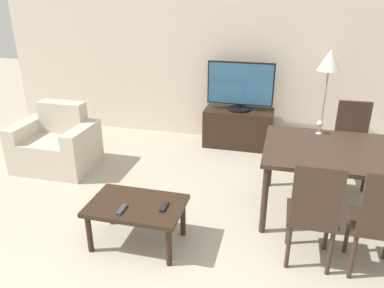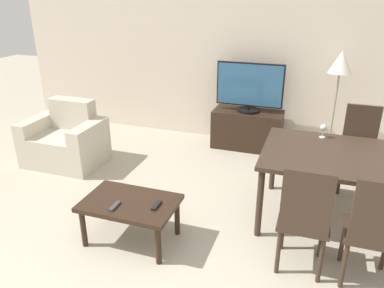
{
  "view_description": "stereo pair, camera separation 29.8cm",
  "coord_description": "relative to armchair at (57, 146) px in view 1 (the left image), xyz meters",
  "views": [
    {
      "loc": [
        0.83,
        -1.6,
        2.16
      ],
      "look_at": [
        -0.06,
        1.89,
        0.65
      ],
      "focal_mm": 35.0,
      "sensor_mm": 36.0,
      "label": 1
    },
    {
      "loc": [
        1.11,
        -1.52,
        2.16
      ],
      "look_at": [
        -0.06,
        1.89,
        0.65
      ],
      "focal_mm": 35.0,
      "sensor_mm": 36.0,
      "label": 2
    }
  ],
  "objects": [
    {
      "name": "wall_back",
      "position": [
        1.94,
        1.58,
        1.06
      ],
      "size": [
        7.08,
        0.06,
        2.7
      ],
      "color": "beige",
      "rests_on": "ground_plane"
    },
    {
      "name": "armchair",
      "position": [
        0.0,
        0.0,
        0.0
      ],
      "size": [
        0.97,
        0.7,
        0.81
      ],
      "color": "beige",
      "rests_on": "ground_plane"
    },
    {
      "name": "tv_stand",
      "position": [
        2.15,
        1.28,
        -0.02
      ],
      "size": [
        0.97,
        0.45,
        0.55
      ],
      "color": "black",
      "rests_on": "ground_plane"
    },
    {
      "name": "tv",
      "position": [
        2.15,
        1.28,
        0.59
      ],
      "size": [
        0.92,
        0.32,
        0.68
      ],
      "color": "black",
      "rests_on": "tv_stand"
    },
    {
      "name": "coffee_table",
      "position": [
        1.59,
        -1.23,
        0.06
      ],
      "size": [
        0.84,
        0.55,
        0.41
      ],
      "color": "black",
      "rests_on": "ground_plane"
    },
    {
      "name": "dining_table",
      "position": [
        3.32,
        -0.31,
        0.37
      ],
      "size": [
        1.41,
        1.06,
        0.73
      ],
      "color": "#38281E",
      "rests_on": "ground_plane"
    },
    {
      "name": "dining_chair_near",
      "position": [
        3.07,
        -1.15,
        0.23
      ],
      "size": [
        0.4,
        0.4,
        0.96
      ],
      "color": "#38281E",
      "rests_on": "ground_plane"
    },
    {
      "name": "dining_chair_far",
      "position": [
        3.57,
        0.53,
        0.23
      ],
      "size": [
        0.4,
        0.4,
        0.96
      ],
      "color": "#38281E",
      "rests_on": "ground_plane"
    },
    {
      "name": "dining_chair_near_right",
      "position": [
        3.57,
        -1.15,
        0.23
      ],
      "size": [
        0.4,
        0.4,
        0.96
      ],
      "color": "#38281E",
      "rests_on": "ground_plane"
    },
    {
      "name": "floor_lamp",
      "position": [
        3.28,
        1.18,
        0.94
      ],
      "size": [
        0.29,
        0.29,
        1.46
      ],
      "color": "gray",
      "rests_on": "ground_plane"
    },
    {
      "name": "remote_primary",
      "position": [
        1.85,
        -1.23,
        0.13
      ],
      "size": [
        0.04,
        0.15,
        0.02
      ],
      "color": "black",
      "rests_on": "coffee_table"
    },
    {
      "name": "remote_secondary",
      "position": [
        1.52,
        -1.36,
        0.13
      ],
      "size": [
        0.04,
        0.15,
        0.02
      ],
      "color": "#38383D",
      "rests_on": "coffee_table"
    },
    {
      "name": "wine_glass_center",
      "position": [
        3.15,
        0.07,
        0.54
      ],
      "size": [
        0.07,
        0.07,
        0.15
      ],
      "color": "silver",
      "rests_on": "dining_table"
    }
  ]
}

